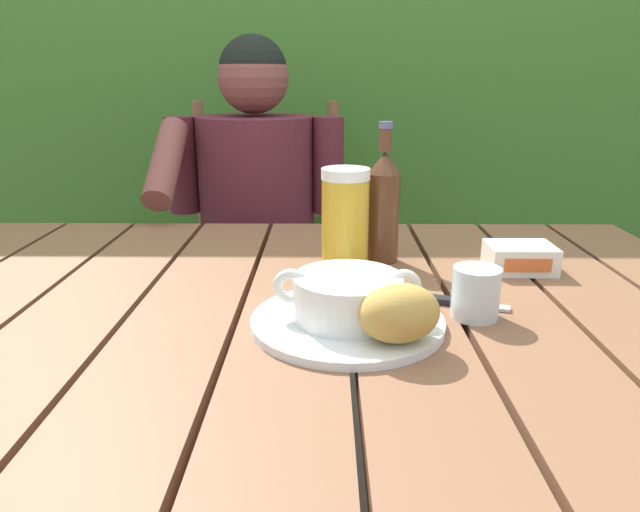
{
  "coord_description": "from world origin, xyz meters",
  "views": [
    {
      "loc": [
        0.05,
        -0.84,
        1.09
      ],
      "look_at": [
        0.04,
        -0.0,
        0.83
      ],
      "focal_mm": 32.37,
      "sensor_mm": 36.0,
      "label": 1
    }
  ],
  "objects_px": {
    "beer_glass": "(345,219)",
    "water_glass_small": "(476,293)",
    "table_knife": "(450,302)",
    "serving_plate": "(347,321)",
    "beer_bottle": "(383,205)",
    "soup_bowl": "(348,296)",
    "person_eating": "(255,221)",
    "bread_roll": "(399,313)",
    "chair_near_diner": "(265,268)",
    "butter_tub": "(520,258)"
  },
  "relations": [
    {
      "from": "beer_bottle",
      "to": "water_glass_small",
      "type": "distance_m",
      "value": 0.29
    },
    {
      "from": "serving_plate",
      "to": "beer_glass",
      "type": "xyz_separation_m",
      "value": [
        0.0,
        0.25,
        0.08
      ]
    },
    {
      "from": "butter_tub",
      "to": "beer_glass",
      "type": "bearing_deg",
      "value": 177.91
    },
    {
      "from": "beer_glass",
      "to": "water_glass_small",
      "type": "distance_m",
      "value": 0.29
    },
    {
      "from": "beer_glass",
      "to": "table_knife",
      "type": "distance_m",
      "value": 0.25
    },
    {
      "from": "water_glass_small",
      "to": "beer_glass",
      "type": "bearing_deg",
      "value": 129.16
    },
    {
      "from": "beer_glass",
      "to": "chair_near_diner",
      "type": "bearing_deg",
      "value": 106.64
    },
    {
      "from": "chair_near_diner",
      "to": "water_glass_small",
      "type": "relative_size",
      "value": 13.63
    },
    {
      "from": "beer_bottle",
      "to": "serving_plate",
      "type": "bearing_deg",
      "value": -104.25
    },
    {
      "from": "butter_tub",
      "to": "table_knife",
      "type": "xyz_separation_m",
      "value": [
        -0.16,
        -0.16,
        -0.02
      ]
    },
    {
      "from": "chair_near_diner",
      "to": "soup_bowl",
      "type": "bearing_deg",
      "value": -77.57
    },
    {
      "from": "beer_glass",
      "to": "butter_tub",
      "type": "distance_m",
      "value": 0.32
    },
    {
      "from": "butter_tub",
      "to": "water_glass_small",
      "type": "bearing_deg",
      "value": -122.07
    },
    {
      "from": "person_eating",
      "to": "bread_roll",
      "type": "relative_size",
      "value": 9.67
    },
    {
      "from": "person_eating",
      "to": "bread_roll",
      "type": "xyz_separation_m",
      "value": [
        0.29,
        -0.89,
        0.1
      ]
    },
    {
      "from": "person_eating",
      "to": "serving_plate",
      "type": "bearing_deg",
      "value": -74.49
    },
    {
      "from": "bread_roll",
      "to": "water_glass_small",
      "type": "bearing_deg",
      "value": 40.3
    },
    {
      "from": "beer_bottle",
      "to": "chair_near_diner",
      "type": "bearing_deg",
      "value": 112.56
    },
    {
      "from": "chair_near_diner",
      "to": "butter_tub",
      "type": "relative_size",
      "value": 8.78
    },
    {
      "from": "serving_plate",
      "to": "table_knife",
      "type": "relative_size",
      "value": 1.86
    },
    {
      "from": "soup_bowl",
      "to": "beer_glass",
      "type": "distance_m",
      "value": 0.26
    },
    {
      "from": "soup_bowl",
      "to": "table_knife",
      "type": "xyz_separation_m",
      "value": [
        0.16,
        0.08,
        -0.04
      ]
    },
    {
      "from": "chair_near_diner",
      "to": "beer_glass",
      "type": "xyz_separation_m",
      "value": [
        0.23,
        -0.76,
        0.35
      ]
    },
    {
      "from": "bread_roll",
      "to": "chair_near_diner",
      "type": "bearing_deg",
      "value": 104.71
    },
    {
      "from": "beer_glass",
      "to": "beer_bottle",
      "type": "bearing_deg",
      "value": 31.18
    },
    {
      "from": "chair_near_diner",
      "to": "beer_glass",
      "type": "relative_size",
      "value": 5.61
    },
    {
      "from": "person_eating",
      "to": "table_knife",
      "type": "relative_size",
      "value": 8.27
    },
    {
      "from": "beer_bottle",
      "to": "beer_glass",
      "type": "bearing_deg",
      "value": -148.82
    },
    {
      "from": "serving_plate",
      "to": "water_glass_small",
      "type": "bearing_deg",
      "value": 9.8
    },
    {
      "from": "soup_bowl",
      "to": "water_glass_small",
      "type": "height_order",
      "value": "soup_bowl"
    },
    {
      "from": "beer_bottle",
      "to": "person_eating",
      "type": "bearing_deg",
      "value": 120.09
    },
    {
      "from": "soup_bowl",
      "to": "beer_glass",
      "type": "relative_size",
      "value": 1.11
    },
    {
      "from": "table_knife",
      "to": "serving_plate",
      "type": "bearing_deg",
      "value": -153.44
    },
    {
      "from": "bread_roll",
      "to": "beer_glass",
      "type": "relative_size",
      "value": 0.68
    },
    {
      "from": "beer_glass",
      "to": "table_knife",
      "type": "relative_size",
      "value": 1.25
    },
    {
      "from": "serving_plate",
      "to": "beer_glass",
      "type": "height_order",
      "value": "beer_glass"
    },
    {
      "from": "chair_near_diner",
      "to": "bread_roll",
      "type": "bearing_deg",
      "value": -75.29
    },
    {
      "from": "serving_plate",
      "to": "table_knife",
      "type": "distance_m",
      "value": 0.18
    },
    {
      "from": "butter_tub",
      "to": "table_knife",
      "type": "relative_size",
      "value": 0.8
    },
    {
      "from": "beer_glass",
      "to": "water_glass_small",
      "type": "relative_size",
      "value": 2.43
    },
    {
      "from": "chair_near_diner",
      "to": "beer_bottle",
      "type": "bearing_deg",
      "value": -67.44
    },
    {
      "from": "beer_glass",
      "to": "person_eating",
      "type": "bearing_deg",
      "value": 112.26
    },
    {
      "from": "serving_plate",
      "to": "chair_near_diner",
      "type": "bearing_deg",
      "value": 102.43
    },
    {
      "from": "chair_near_diner",
      "to": "beer_bottle",
      "type": "distance_m",
      "value": 0.86
    },
    {
      "from": "butter_tub",
      "to": "soup_bowl",
      "type": "bearing_deg",
      "value": -142.57
    },
    {
      "from": "beer_glass",
      "to": "beer_bottle",
      "type": "relative_size",
      "value": 0.7
    },
    {
      "from": "water_glass_small",
      "to": "table_knife",
      "type": "relative_size",
      "value": 0.52
    },
    {
      "from": "chair_near_diner",
      "to": "beer_glass",
      "type": "bearing_deg",
      "value": -73.36
    },
    {
      "from": "serving_plate",
      "to": "beer_bottle",
      "type": "bearing_deg",
      "value": 75.75
    },
    {
      "from": "serving_plate",
      "to": "butter_tub",
      "type": "height_order",
      "value": "butter_tub"
    }
  ]
}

